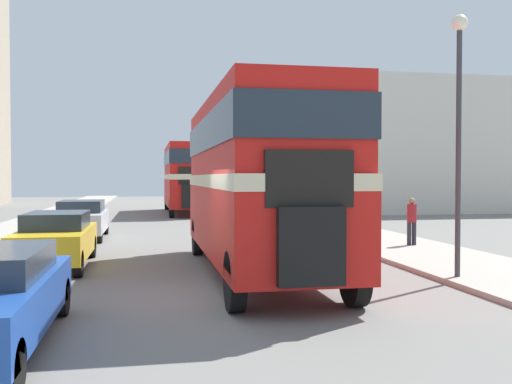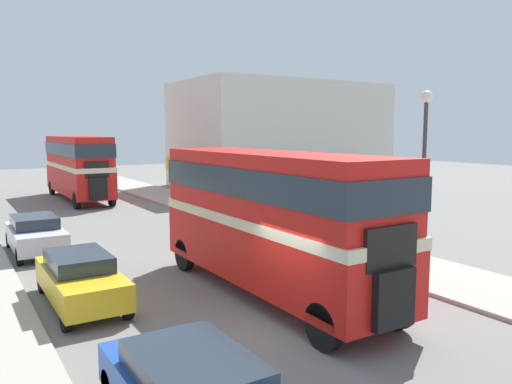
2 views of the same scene
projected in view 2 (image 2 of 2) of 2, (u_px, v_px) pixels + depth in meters
ground_plane at (290, 332)px, 11.92m from camera, size 120.00×120.00×0.00m
sidewalk_right at (467, 284)px, 15.46m from camera, size 3.50×120.00×0.12m
double_decker_bus at (271, 211)px, 14.44m from camera, size 2.51×9.54×4.18m
bus_distant at (78, 163)px, 34.52m from camera, size 2.47×10.39×4.41m
car_parked_mid at (80, 278)px, 13.78m from camera, size 1.70×4.31×1.43m
car_parked_far at (36, 234)px, 19.61m from camera, size 1.79×4.15×1.46m
pedestrian_walking at (338, 221)px, 21.00m from camera, size 0.31×0.31×1.56m
bicycle_on_pavement at (235, 212)px, 26.75m from camera, size 0.05×1.76×0.78m
street_lamp at (424, 159)px, 14.92m from camera, size 0.36×0.36×5.86m
shop_building_block at (279, 135)px, 44.04m from camera, size 17.35×10.58×8.86m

